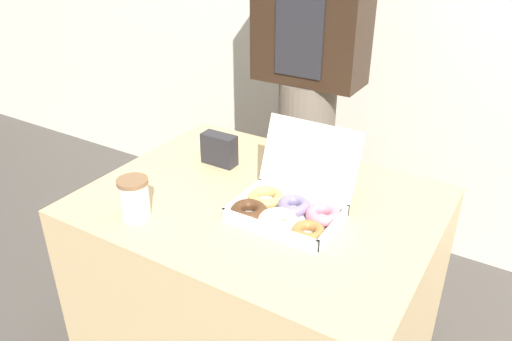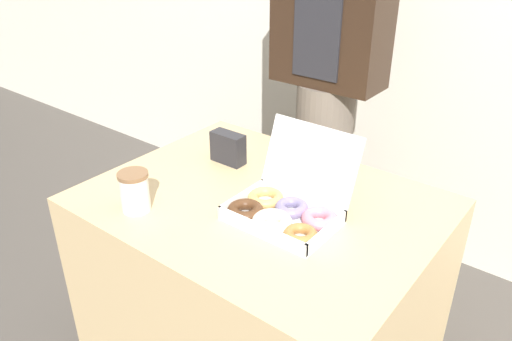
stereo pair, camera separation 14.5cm
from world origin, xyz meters
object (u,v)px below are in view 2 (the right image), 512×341
at_px(coffee_cup, 135,191).
at_px(napkin_holder, 228,148).
at_px(donut_box, 284,208).
at_px(person_customer, 328,75).

relative_size(coffee_cup, napkin_holder, 1.00).
bearing_deg(coffee_cup, napkin_holder, 88.78).
bearing_deg(napkin_holder, donut_box, -25.96).
relative_size(donut_box, napkin_holder, 2.66).
relative_size(donut_box, coffee_cup, 2.66).
bearing_deg(donut_box, napkin_holder, 154.04).
bearing_deg(donut_box, person_customer, 112.10).
bearing_deg(napkin_holder, person_customer, 81.03).
distance_m(donut_box, napkin_holder, 0.40).
bearing_deg(coffee_cup, donut_box, 31.55).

